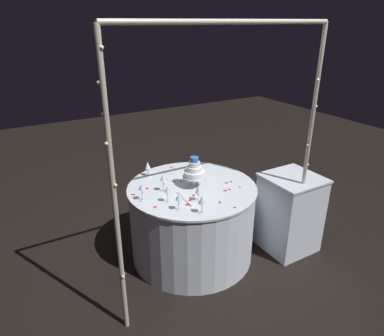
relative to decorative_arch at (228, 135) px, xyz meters
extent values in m
plane|color=black|center=(0.00, -0.54, -1.45)|extent=(12.00, 12.00, 0.00)
cylinder|color=#B7B29E|center=(-0.91, 0.00, -0.33)|extent=(0.04, 0.04, 2.24)
cylinder|color=#B7B29E|center=(0.92, 0.00, -0.33)|extent=(0.04, 0.04, 2.24)
cylinder|color=#B7B29E|center=(0.00, 0.00, 0.79)|extent=(1.83, 0.04, 0.04)
sphere|color=#F9EAB2|center=(-0.91, 0.00, -0.95)|extent=(0.02, 0.02, 0.02)
sphere|color=#F9EAB2|center=(0.91, 0.02, -0.19)|extent=(0.02, 0.02, 0.02)
sphere|color=#F9EAB2|center=(-0.75, -0.01, 0.79)|extent=(0.02, 0.02, 0.02)
sphere|color=#F9EAB2|center=(-0.90, 0.00, -1.05)|extent=(0.02, 0.02, 0.02)
sphere|color=#F9EAB2|center=(0.94, -0.01, 0.47)|extent=(0.02, 0.02, 0.02)
sphere|color=#F9EAB2|center=(-0.50, -0.02, 0.79)|extent=(0.02, 0.02, 0.02)
sphere|color=#F9EAB2|center=(-0.93, 0.00, 0.33)|extent=(0.02, 0.02, 0.02)
sphere|color=#F9EAB2|center=(0.94, 0.01, 0.10)|extent=(0.02, 0.02, 0.02)
sphere|color=#F9EAB2|center=(-0.23, 0.00, 0.79)|extent=(0.02, 0.02, 0.02)
sphere|color=#F9EAB2|center=(-0.92, 0.01, 0.11)|extent=(0.02, 0.02, 0.02)
sphere|color=#F9EAB2|center=(0.91, 0.02, 0.66)|extent=(0.02, 0.02, 0.02)
sphere|color=#F9EAB2|center=(0.06, -0.01, 0.79)|extent=(0.02, 0.02, 0.02)
sphere|color=#F9EAB2|center=(-0.91, 0.00, -0.44)|extent=(0.02, 0.02, 0.02)
sphere|color=#F9EAB2|center=(0.93, -0.02, 0.27)|extent=(0.02, 0.02, 0.02)
sphere|color=#F9EAB2|center=(0.31, 0.00, 0.79)|extent=(0.02, 0.02, 0.02)
sphere|color=#F9EAB2|center=(-0.93, 0.01, -0.44)|extent=(0.02, 0.02, 0.02)
sphere|color=#F9EAB2|center=(0.90, -0.01, -0.95)|extent=(0.02, 0.02, 0.02)
sphere|color=#F9EAB2|center=(0.58, 0.01, 0.79)|extent=(0.02, 0.02, 0.02)
sphere|color=#F9EAB2|center=(-0.90, 0.01, 0.34)|extent=(0.02, 0.02, 0.02)
sphere|color=#F9EAB2|center=(0.92, 0.02, -0.95)|extent=(0.02, 0.02, 0.02)
sphere|color=#F9EAB2|center=(0.84, -0.01, 0.79)|extent=(0.02, 0.02, 0.02)
sphere|color=#F9EAB2|center=(-0.90, 0.00, -0.24)|extent=(0.02, 0.02, 0.02)
cylinder|color=silver|center=(0.00, -0.54, -1.07)|extent=(1.22, 1.22, 0.76)
cylinder|color=silver|center=(0.00, -0.54, -0.68)|extent=(1.25, 1.25, 0.02)
cube|color=silver|center=(-0.94, -0.15, -1.05)|extent=(0.51, 0.51, 0.80)
cube|color=silver|center=(-0.94, -0.15, -0.64)|extent=(0.53, 0.53, 0.02)
cylinder|color=silver|center=(-0.02, -0.53, -0.66)|extent=(0.11, 0.11, 0.01)
cylinder|color=silver|center=(-0.02, -0.53, -0.61)|extent=(0.02, 0.02, 0.09)
cylinder|color=silver|center=(-0.02, -0.53, -0.56)|extent=(0.22, 0.22, 0.01)
cylinder|color=white|center=(-0.02, -0.53, -0.53)|extent=(0.20, 0.20, 0.05)
cylinder|color=white|center=(-0.02, -0.53, -0.48)|extent=(0.14, 0.14, 0.05)
cylinder|color=white|center=(-0.02, -0.53, -0.44)|extent=(0.11, 0.11, 0.05)
cylinder|color=#2D6BB7|center=(-0.02, -0.53, -0.39)|extent=(0.08, 0.08, 0.05)
cylinder|color=silver|center=(0.28, -0.59, -0.67)|extent=(0.06, 0.06, 0.00)
cylinder|color=silver|center=(0.28, -0.59, -0.61)|extent=(0.01, 0.01, 0.11)
cone|color=silver|center=(0.28, -0.59, -0.53)|extent=(0.06, 0.06, 0.06)
cylinder|color=silver|center=(0.27, -0.98, -0.67)|extent=(0.06, 0.06, 0.00)
cylinder|color=silver|center=(0.27, -0.98, -0.62)|extent=(0.01, 0.01, 0.08)
cone|color=silver|center=(0.27, -0.98, -0.55)|extent=(0.06, 0.06, 0.07)
cylinder|color=silver|center=(0.34, -0.38, -0.67)|extent=(0.06, 0.06, 0.00)
cylinder|color=silver|center=(0.34, -0.38, -0.61)|extent=(0.01, 0.01, 0.10)
cone|color=silver|center=(0.34, -0.38, -0.54)|extent=(0.06, 0.06, 0.06)
cylinder|color=silver|center=(0.52, -0.52, -0.67)|extent=(0.06, 0.06, 0.00)
cylinder|color=silver|center=(0.52, -0.52, -0.61)|extent=(0.01, 0.01, 0.10)
cone|color=silver|center=(0.52, -0.52, -0.53)|extent=(0.06, 0.06, 0.05)
cylinder|color=silver|center=(0.18, -0.07, -0.67)|extent=(0.06, 0.06, 0.00)
cylinder|color=silver|center=(0.18, -0.07, -0.62)|extent=(0.01, 0.01, 0.09)
cone|color=silver|center=(0.18, -0.07, -0.54)|extent=(0.06, 0.06, 0.07)
cylinder|color=silver|center=(0.32, -0.21, -0.67)|extent=(0.06, 0.06, 0.00)
cylinder|color=silver|center=(0.32, -0.21, -0.62)|extent=(0.01, 0.01, 0.10)
cone|color=silver|center=(0.32, -0.21, -0.54)|extent=(0.06, 0.06, 0.05)
cylinder|color=silver|center=(0.09, -0.27, -0.67)|extent=(0.06, 0.06, 0.00)
cylinder|color=silver|center=(0.09, -0.27, -0.63)|extent=(0.01, 0.01, 0.08)
cone|color=silver|center=(0.09, -0.27, -0.55)|extent=(0.06, 0.06, 0.07)
cube|color=silver|center=(0.18, -0.39, -0.66)|extent=(0.03, 0.22, 0.01)
cube|color=white|center=(0.19, -0.25, -0.66)|extent=(0.02, 0.09, 0.01)
ellipsoid|color=red|center=(-0.27, -0.31, -0.67)|extent=(0.04, 0.04, 0.00)
ellipsoid|color=red|center=(0.14, -0.80, -0.67)|extent=(0.03, 0.02, 0.00)
ellipsoid|color=red|center=(0.47, -0.35, -0.67)|extent=(0.04, 0.03, 0.00)
ellipsoid|color=red|center=(0.16, -0.31, -0.67)|extent=(0.04, 0.05, 0.00)
ellipsoid|color=red|center=(-0.05, -0.14, -0.67)|extent=(0.03, 0.04, 0.00)
ellipsoid|color=red|center=(-0.05, -1.06, -0.67)|extent=(0.04, 0.03, 0.00)
ellipsoid|color=red|center=(-0.39, -0.44, -0.67)|extent=(0.03, 0.03, 0.00)
ellipsoid|color=red|center=(0.55, -0.67, -0.67)|extent=(0.04, 0.04, 0.00)
ellipsoid|color=red|center=(-0.08, -0.65, -0.67)|extent=(0.04, 0.05, 0.00)
ellipsoid|color=red|center=(0.11, -0.72, -0.67)|extent=(0.03, 0.04, 0.00)
ellipsoid|color=red|center=(0.04, -0.69, -0.67)|extent=(0.02, 0.03, 0.00)
ellipsoid|color=red|center=(0.39, -0.72, -0.67)|extent=(0.04, 0.03, 0.00)
ellipsoid|color=red|center=(-0.33, -0.44, -0.67)|extent=(0.04, 0.03, 0.00)
ellipsoid|color=red|center=(-0.22, -0.31, -0.67)|extent=(0.04, 0.04, 0.00)
ellipsoid|color=red|center=(0.21, -0.25, -0.67)|extent=(0.05, 0.05, 0.00)
ellipsoid|color=red|center=(-0.39, -0.30, -0.67)|extent=(0.03, 0.02, 0.00)
ellipsoid|color=red|center=(-0.12, -0.62, -0.67)|extent=(0.02, 0.03, 0.00)
ellipsoid|color=red|center=(0.08, -0.37, -0.67)|extent=(0.03, 0.04, 0.00)
ellipsoid|color=red|center=(0.03, -0.39, -0.67)|extent=(0.04, 0.04, 0.00)
ellipsoid|color=red|center=(-0.11, -0.01, -0.67)|extent=(0.03, 0.03, 0.00)
camera|label=1|loc=(1.49, 2.02, 0.80)|focal=32.18mm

